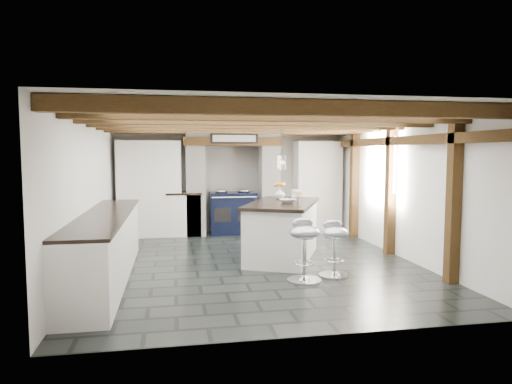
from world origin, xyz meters
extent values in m
plane|color=black|center=(0.00, 0.00, 0.00)|extent=(6.00, 6.00, 0.00)
plane|color=white|center=(0.00, 3.00, 1.15)|extent=(5.00, 0.00, 5.00)
plane|color=white|center=(-2.50, 0.00, 1.15)|extent=(0.00, 6.00, 6.00)
plane|color=white|center=(2.50, 0.00, 1.15)|extent=(0.00, 6.00, 6.00)
plane|color=white|center=(0.00, 0.00, 2.30)|extent=(6.00, 6.00, 0.00)
cube|color=silver|center=(-0.80, 2.70, 0.95)|extent=(0.40, 0.60, 1.90)
cube|color=silver|center=(0.80, 2.70, 0.95)|extent=(0.40, 0.60, 1.90)
cube|color=#523617|center=(0.00, 2.70, 1.99)|extent=(2.10, 0.65, 0.18)
cube|color=silver|center=(0.00, 2.70, 2.15)|extent=(2.00, 0.60, 0.31)
cube|color=black|center=(0.00, 2.38, 2.05)|extent=(1.00, 0.03, 0.22)
cube|color=silver|center=(0.00, 2.36, 2.05)|extent=(0.90, 0.01, 0.14)
cube|color=white|center=(-1.75, 2.70, 1.00)|extent=(1.30, 0.58, 2.00)
cube|color=white|center=(1.90, 2.70, 1.00)|extent=(1.00, 0.58, 2.00)
cube|color=white|center=(-2.20, -0.60, 0.44)|extent=(0.60, 3.80, 0.88)
cube|color=black|center=(-2.20, -0.60, 0.90)|extent=(0.64, 3.80, 0.04)
cube|color=white|center=(-1.05, 2.70, 0.44)|extent=(0.70, 0.60, 0.88)
cube|color=black|center=(-1.05, 2.70, 0.90)|extent=(0.74, 0.64, 0.04)
cube|color=#523617|center=(2.42, 0.00, 1.95)|extent=(0.15, 5.80, 0.14)
plane|color=white|center=(2.48, 0.60, 1.55)|extent=(0.00, 0.90, 0.90)
cube|color=#523617|center=(0.00, -2.60, 2.21)|extent=(5.00, 0.16, 0.16)
cube|color=#523617|center=(0.00, -1.73, 2.21)|extent=(5.00, 0.16, 0.16)
cube|color=#523617|center=(0.00, -0.87, 2.21)|extent=(5.00, 0.16, 0.16)
cube|color=#523617|center=(0.00, 0.00, 2.21)|extent=(5.00, 0.16, 0.16)
cube|color=#523617|center=(0.00, 0.87, 2.21)|extent=(5.00, 0.16, 0.16)
cube|color=#523617|center=(0.00, 1.73, 2.21)|extent=(5.00, 0.16, 0.16)
cube|color=#523617|center=(0.00, 2.60, 2.21)|extent=(5.00, 0.16, 0.16)
cube|color=#523617|center=(2.42, -1.60, 1.15)|extent=(0.15, 0.15, 2.30)
cube|color=#523617|center=(2.42, 0.20, 1.15)|extent=(0.15, 0.15, 2.30)
cube|color=#523617|center=(2.42, 1.80, 1.15)|extent=(0.15, 0.15, 2.30)
cylinder|color=black|center=(0.45, -0.05, 1.93)|extent=(0.01, 0.01, 0.56)
cylinder|color=white|center=(0.45, -0.05, 1.60)|extent=(0.09, 0.09, 0.22)
cylinder|color=black|center=(0.50, 0.25, 1.93)|extent=(0.01, 0.01, 0.56)
cylinder|color=white|center=(0.50, 0.25, 1.60)|extent=(0.09, 0.09, 0.22)
cylinder|color=black|center=(0.55, 0.55, 1.93)|extent=(0.01, 0.01, 0.56)
cylinder|color=white|center=(0.55, 0.55, 1.60)|extent=(0.09, 0.09, 0.22)
cube|color=black|center=(0.00, 2.68, 0.45)|extent=(1.00, 0.60, 0.90)
ellipsoid|color=silver|center=(-0.25, 2.68, 0.93)|extent=(0.28, 0.28, 0.11)
ellipsoid|color=silver|center=(0.25, 2.68, 0.93)|extent=(0.28, 0.28, 0.11)
cylinder|color=silver|center=(0.00, 2.36, 0.82)|extent=(0.95, 0.03, 0.03)
cube|color=black|center=(-0.25, 2.38, 0.45)|extent=(0.35, 0.02, 0.30)
cube|color=black|center=(0.25, 2.38, 0.45)|extent=(0.35, 0.02, 0.30)
cube|color=white|center=(0.51, 0.22, 0.45)|extent=(1.59, 2.04, 0.89)
cube|color=black|center=(0.51, 0.22, 0.92)|extent=(1.69, 2.14, 0.05)
imported|color=white|center=(0.59, 0.74, 1.04)|extent=(0.25, 0.25, 0.19)
ellipsoid|color=orange|center=(0.59, 0.74, 1.20)|extent=(0.20, 0.20, 0.12)
cylinder|color=white|center=(0.80, 0.48, 1.03)|extent=(0.12, 0.12, 0.18)
imported|color=white|center=(0.56, 0.08, 0.97)|extent=(0.35, 0.35, 0.06)
cylinder|color=white|center=(0.77, 0.16, 0.99)|extent=(0.05, 0.05, 0.10)
cylinder|color=white|center=(0.77, 0.16, 1.05)|extent=(0.22, 0.22, 0.02)
cylinder|color=tan|center=(0.77, 0.16, 1.09)|extent=(0.17, 0.17, 0.07)
cylinder|color=silver|center=(0.97, -1.02, 0.01)|extent=(0.43, 0.43, 0.03)
cone|color=silver|center=(0.97, -1.02, 0.06)|extent=(0.20, 0.20, 0.08)
cylinder|color=silver|center=(0.97, -1.02, 0.32)|extent=(0.05, 0.05, 0.54)
torus|color=silver|center=(0.97, -1.02, 0.24)|extent=(0.28, 0.28, 0.02)
ellipsoid|color=#9B9DA9|center=(0.97, -1.02, 0.63)|extent=(0.42, 0.42, 0.18)
ellipsoid|color=#9B9DA9|center=(0.98, -0.92, 0.73)|extent=(0.28, 0.13, 0.15)
cylinder|color=silver|center=(0.48, -1.19, 0.02)|extent=(0.47, 0.47, 0.03)
cone|color=silver|center=(0.48, -1.19, 0.06)|extent=(0.21, 0.21, 0.09)
cylinder|color=silver|center=(0.48, -1.19, 0.35)|extent=(0.05, 0.05, 0.58)
torus|color=silver|center=(0.48, -1.19, 0.26)|extent=(0.30, 0.30, 0.02)
ellipsoid|color=#9B9DA9|center=(0.48, -1.19, 0.68)|extent=(0.43, 0.43, 0.19)
ellipsoid|color=#9B9DA9|center=(0.48, -1.08, 0.79)|extent=(0.30, 0.12, 0.16)
camera|label=1|loc=(-1.26, -7.08, 1.76)|focal=32.00mm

